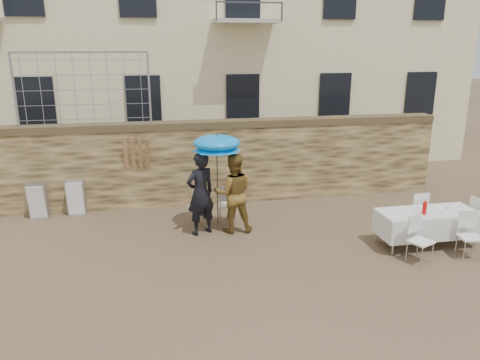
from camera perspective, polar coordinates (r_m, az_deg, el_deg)
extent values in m
plane|color=brown|center=(8.48, 0.17, -13.46)|extent=(80.00, 80.00, 0.00)
cube|color=olive|center=(12.69, -4.18, 2.10)|extent=(13.00, 0.50, 2.20)
imported|color=black|center=(10.55, -4.84, -1.65)|extent=(0.83, 0.72, 1.93)
imported|color=olive|center=(10.66, -0.82, -1.62)|extent=(0.93, 0.74, 1.85)
cylinder|color=#3F3F44|center=(10.70, -2.77, -1.38)|extent=(0.03, 0.03, 1.92)
cone|color=#097EDA|center=(10.42, -2.85, 4.22)|extent=(1.09, 1.09, 0.22)
cube|color=silver|center=(10.75, 21.98, -3.68)|extent=(2.10, 0.85, 0.05)
cylinder|color=silver|center=(10.14, 18.23, -6.80)|extent=(0.04, 0.04, 0.74)
cylinder|color=silver|center=(11.16, 26.85, -5.65)|extent=(0.04, 0.04, 0.74)
cylinder|color=silver|center=(10.70, 16.47, -5.42)|extent=(0.04, 0.04, 0.74)
cylinder|color=silver|center=(11.67, 24.83, -4.47)|extent=(0.04, 0.04, 0.74)
cylinder|color=red|center=(10.48, 21.58, -3.25)|extent=(0.09, 0.09, 0.26)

